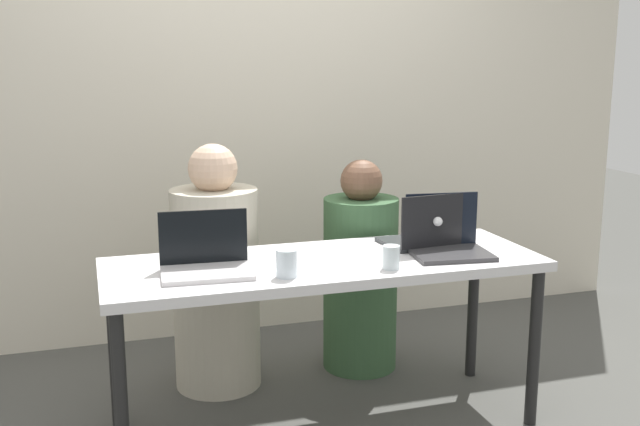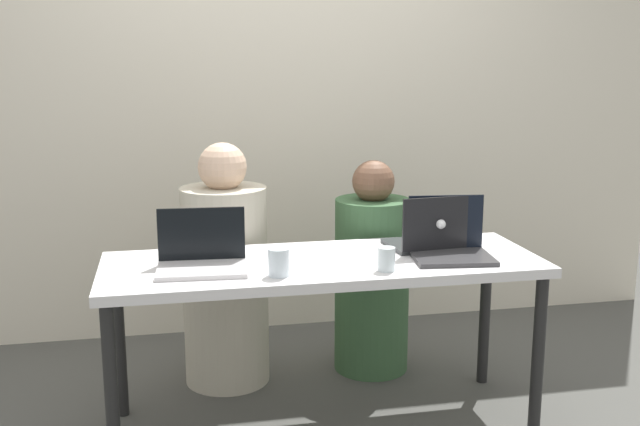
{
  "view_description": "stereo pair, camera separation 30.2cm",
  "coord_description": "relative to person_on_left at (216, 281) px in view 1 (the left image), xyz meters",
  "views": [
    {
      "loc": [
        -0.89,
        -2.76,
        1.52
      ],
      "look_at": [
        0.0,
        0.06,
        0.89
      ],
      "focal_mm": 42.0,
      "sensor_mm": 36.0,
      "label": 1
    },
    {
      "loc": [
        -0.6,
        -2.84,
        1.52
      ],
      "look_at": [
        0.0,
        0.06,
        0.89
      ],
      "focal_mm": 42.0,
      "sensor_mm": 36.0,
      "label": 2
    }
  ],
  "objects": [
    {
      "name": "person_on_left",
      "position": [
        0.0,
        0.0,
        0.0
      ],
      "size": [
        0.49,
        0.49,
        1.14
      ],
      "rotation": [
        0.0,
        0.0,
        2.85
      ],
      "color": "#BEB6A0",
      "rests_on": "ground"
    },
    {
      "name": "laptop_back_right",
      "position": [
        0.84,
        -0.45,
        0.26
      ],
      "size": [
        0.35,
        0.29,
        0.24
      ],
      "rotation": [
        0.0,
        0.0,
        3.23
      ],
      "color": "#333638",
      "rests_on": "desk"
    },
    {
      "name": "person_on_right",
      "position": [
        0.71,
        -0.0,
        -0.04
      ],
      "size": [
        0.45,
        0.45,
        1.04
      ],
      "rotation": [
        0.0,
        0.0,
        2.86
      ],
      "color": "#395D39",
      "rests_on": "ground"
    },
    {
      "name": "laptop_front_right",
      "position": [
        0.87,
        -0.59,
        0.26
      ],
      "size": [
        0.34,
        0.3,
        0.24
      ],
      "rotation": [
        0.0,
        0.0,
        -0.12
      ],
      "color": "#353437",
      "rests_on": "desk"
    },
    {
      "name": "water_glass_right",
      "position": [
        0.56,
        -0.73,
        0.25
      ],
      "size": [
        0.07,
        0.07,
        0.09
      ],
      "color": "silver",
      "rests_on": "desk"
    },
    {
      "name": "back_wall",
      "position": [
        0.35,
        0.73,
        0.8
      ],
      "size": [
        4.56,
        0.1,
        2.61
      ],
      "primitive_type": "cube",
      "color": "beige",
      "rests_on": "ground"
    },
    {
      "name": "desk",
      "position": [
        0.35,
        -0.53,
        0.14
      ],
      "size": [
        1.76,
        0.62,
        0.71
      ],
      "color": "silver",
      "rests_on": "ground"
    },
    {
      "name": "laptop_front_left",
      "position": [
        -0.13,
        -0.56,
        0.26
      ],
      "size": [
        0.35,
        0.27,
        0.23
      ],
      "rotation": [
        0.0,
        0.0,
        -0.07
      ],
      "color": "silver",
      "rests_on": "desk"
    },
    {
      "name": "water_glass_left",
      "position": [
        0.15,
        -0.71,
        0.25
      ],
      "size": [
        0.08,
        0.08,
        0.1
      ],
      "color": "silver",
      "rests_on": "desk"
    },
    {
      "name": "ground_plane",
      "position": [
        0.35,
        -0.53,
        -0.51
      ],
      "size": [
        12.0,
        12.0,
        0.0
      ],
      "primitive_type": "plane",
      "color": "#4B4B46"
    }
  ]
}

